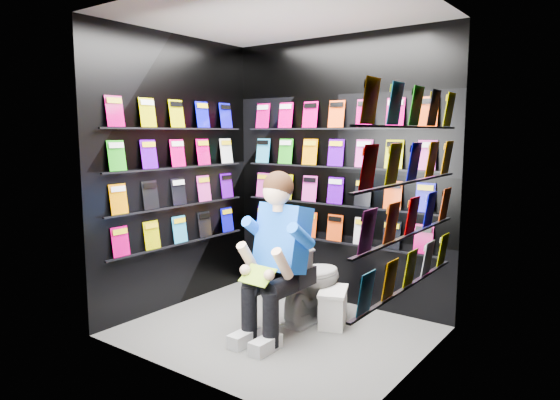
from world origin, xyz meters
The scene contains 14 objects.
floor centered at (0.00, 0.00, 0.00)m, with size 2.40×2.40×0.00m, color slate.
ceiling centered at (0.00, 0.00, 2.60)m, with size 2.40×2.40×0.00m, color white.
wall_back centered at (0.00, 1.00, 1.30)m, with size 2.40×0.04×2.60m, color black.
wall_front centered at (0.00, -1.00, 1.30)m, with size 2.40×0.04×2.60m, color black.
wall_left centered at (-1.20, 0.00, 1.30)m, with size 0.04×2.00×2.60m, color black.
wall_right centered at (1.20, 0.00, 1.30)m, with size 0.04×2.00×2.60m, color black.
comics_back centered at (0.00, 0.97, 1.31)m, with size 2.10×0.06×1.37m, color #F04610, non-canonical shape.
comics_left centered at (-1.17, 0.00, 1.31)m, with size 0.06×1.70×1.37m, color #F04610, non-canonical shape.
comics_right centered at (1.17, 0.00, 1.31)m, with size 0.06×1.70×1.37m, color #F04610, non-canonical shape.
toilet centered at (0.06, 0.41, 0.37)m, with size 0.42×0.75×0.73m, color white.
longbox centered at (0.31, 0.43, 0.14)m, with size 0.21×0.38×0.29m, color white.
longbox_lid centered at (0.31, 0.43, 0.30)m, with size 0.23×0.40×0.03m, color white.
reader centered at (0.06, 0.03, 0.80)m, with size 0.57×0.83×1.53m, color blue, non-canonical shape.
held_comic centered at (0.06, -0.32, 0.58)m, with size 0.28×0.01×0.19m, color green.
Camera 1 is at (2.44, -3.25, 1.68)m, focal length 32.00 mm.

